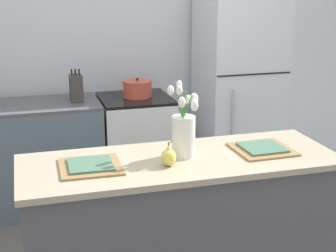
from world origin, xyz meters
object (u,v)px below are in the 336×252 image
Objects in this scene: pear_figurine at (169,156)px; plate_setting_left at (91,166)px; plate_setting_right at (263,149)px; cooking_pot at (137,89)px; refrigerator at (238,92)px; stove_range at (136,148)px; flower_vase at (184,131)px; knife_block at (76,88)px.

plate_setting_left is at bearing 168.02° from pear_figurine.
pear_figurine is 0.61m from plate_setting_right.
pear_figurine is 0.53× the size of cooking_pot.
plate_setting_right is at bearing -108.75° from refrigerator.
stove_range is 1.78m from plate_setting_left.
cooking_pot reaches higher than plate_setting_left.
stove_range is 2.72× the size of plate_setting_left.
plate_setting_left is at bearing -176.05° from flower_vase.
refrigerator is 1.88m from flower_vase.
cooking_pot is (-0.93, 0.01, 0.08)m from refrigerator.
pear_figurine is (-1.15, -1.69, 0.08)m from refrigerator.
refrigerator is 2.23m from plate_setting_left.
stove_range is at bearing -155.43° from cooking_pot.
cooking_pot is at bearing 82.70° from pear_figurine.
flower_vase is 3.16× the size of pear_figurine.
plate_setting_left is 1.24× the size of knife_block.
plate_setting_right is 1.24× the size of knife_block.
pear_figurine is at bearing -171.76° from plate_setting_right.
flower_vase reaches higher than plate_setting_left.
knife_block reaches higher than cooking_pot.
stove_range is 1.05m from refrigerator.
cooking_pot is at bearing 68.74° from plate_setting_left.
pear_figurine reaches higher than plate_setting_right.
refrigerator is at bearing 71.25° from plate_setting_right.
pear_figurine is at bearing -11.98° from plate_setting_left.
plate_setting_right is 1.66m from cooking_pot.
knife_block is at bearing -177.51° from cooking_pot.
stove_range is 6.73× the size of pear_figurine.
stove_range is 1.78m from pear_figurine.
refrigerator reaches higher than flower_vase.
knife_block is at bearing 86.13° from plate_setting_left.
stove_range is 0.51× the size of refrigerator.
plate_setting_left and plate_setting_right have the same top height.
refrigerator is 7.09× the size of cooking_pot.
stove_range is at bearing -179.96° from refrigerator.
refrigerator is 5.38× the size of plate_setting_right.
plate_setting_left is 1.01m from plate_setting_right.
flower_vase is at bearing -74.62° from knife_block.
refrigerator is 6.67× the size of knife_block.
refrigerator is 13.32× the size of pear_figurine.
plate_setting_left reaches higher than stove_range.
refrigerator is 1.69m from plate_setting_right.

